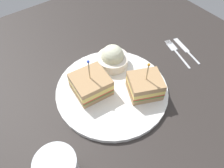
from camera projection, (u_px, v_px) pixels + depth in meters
The scene contains 7 objects.
ground_plane at pixel (112, 94), 59.78cm from camera, with size 103.13×103.13×2.00cm, color #2D2826.
plate at pixel (112, 90), 58.56cm from camera, with size 29.46×29.46×1.17cm, color white.
sandwich_half_front at pixel (91, 84), 55.79cm from camera, with size 8.99×9.33×10.94cm.
sandwich_half_back at pixel (145, 86), 55.43cm from camera, with size 9.72×10.20×10.49cm.
coleslaw_bowl at pixel (113, 58), 62.02cm from camera, with size 8.93×8.93×6.43cm.
fork at pixel (175, 50), 69.12cm from camera, with size 13.21×4.77×0.35cm.
knife at pixel (185, 49), 69.48cm from camera, with size 12.75×3.91×0.35cm.
Camera 1 is at (28.87, -21.23, 46.93)cm, focal length 35.43 mm.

